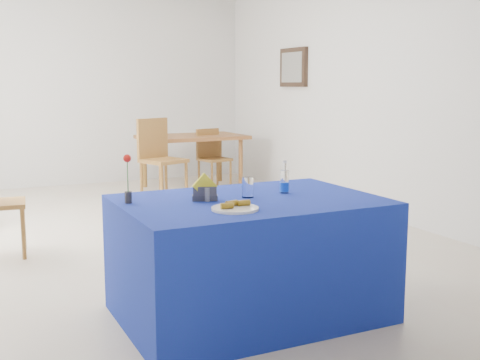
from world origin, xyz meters
The scene contains 16 objects.
floor centered at (0.00, 0.00, 0.00)m, with size 7.00×7.00×0.00m, color beige.
room_shell centered at (0.00, 0.00, 1.75)m, with size 7.00×7.00×7.00m.
picture_frame centered at (2.47, 1.60, 1.70)m, with size 0.06×0.64×0.52m, color black.
picture_art centered at (2.44, 1.60, 1.70)m, with size 0.02×0.52×0.40m, color #998C66.
plate centered at (-0.35, -2.49, 0.77)m, with size 0.27×0.27×0.01m, color white.
drinking_glass centered at (-0.11, -2.17, 0.82)m, with size 0.07×0.07×0.13m, color white.
salt_shaker centered at (-0.35, -2.12, 0.80)m, with size 0.03×0.03×0.09m, color gray.
pepper_shaker centered at (-0.39, -2.18, 0.80)m, with size 0.03×0.03×0.09m, color slate.
blue_table centered at (-0.12, -2.22, 0.38)m, with size 1.60×1.10×0.76m.
water_bottle centered at (0.18, -2.13, 0.83)m, with size 0.06×0.06×0.21m.
napkin_holder centered at (-0.40, -2.15, 0.81)m, with size 0.17×0.12×0.17m.
rose_vase centered at (-0.84, -2.03, 0.90)m, with size 0.05×0.05×0.30m.
oak_table centered at (1.33, 2.48, 0.68)m, with size 1.46×0.96×0.76m.
chair_bg_left centered at (0.59, 1.77, 0.60)m, with size 0.60×0.60×1.05m.
chair_bg_right centered at (1.57, 2.34, 0.49)m, with size 0.45×0.45×0.85m.
banana_pieces centered at (-0.35, -2.47, 0.79)m, with size 0.20×0.10×0.03m.
Camera 1 is at (-1.79, -5.52, 1.46)m, focal length 45.00 mm.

